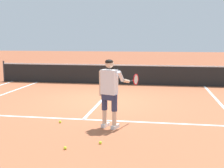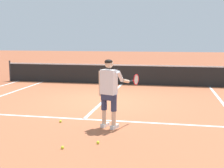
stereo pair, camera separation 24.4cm
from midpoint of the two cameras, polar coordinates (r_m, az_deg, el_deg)
ground_plane at (r=10.59m, az=-0.84°, el=-3.20°), size 80.00×80.00×0.00m
court_inner_surface at (r=9.60m, az=-2.16°, el=-4.47°), size 10.98×10.19×0.00m
line_service at (r=8.19m, az=-4.61°, el=-6.82°), size 8.23×0.10×0.01m
line_centre_service at (r=11.21m, az=-0.15°, el=-2.51°), size 0.10×6.40×0.01m
tennis_net at (r=14.25m, az=2.40°, el=1.93°), size 11.96×0.08×1.07m
tennis_player at (r=7.19m, az=0.52°, el=-0.94°), size 0.92×1.01×1.71m
tennis_ball_near_feet at (r=6.12m, az=-8.46°, el=-12.10°), size 0.07×0.07×0.07m
tennis_ball_by_baseline at (r=7.94m, az=-9.11°, el=-7.18°), size 0.07×0.07×0.07m
tennis_ball_mid_court at (r=6.32m, az=-1.62°, el=-11.30°), size 0.07×0.07×0.07m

